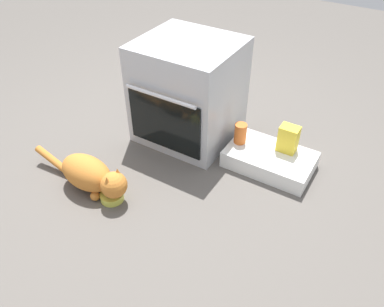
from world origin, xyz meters
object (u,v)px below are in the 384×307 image
(food_bowl, at_px, (112,196))
(cat, at_px, (91,175))
(pantry_cabinet, at_px, (270,159))
(oven, at_px, (188,92))
(snack_bag, at_px, (288,139))
(sauce_jar, at_px, (240,133))

(food_bowl, relative_size, cat, 0.18)
(pantry_cabinet, bearing_deg, oven, 176.43)
(snack_bag, bearing_deg, oven, -176.95)
(snack_bag, bearing_deg, food_bowl, -131.61)
(pantry_cabinet, bearing_deg, food_bowl, -131.45)
(food_bowl, distance_m, cat, 0.18)
(oven, distance_m, food_bowl, 0.88)
(oven, distance_m, pantry_cabinet, 0.71)
(food_bowl, relative_size, sauce_jar, 1.00)
(food_bowl, height_order, snack_bag, snack_bag)
(food_bowl, distance_m, snack_bag, 1.16)
(pantry_cabinet, xyz_separation_m, sauce_jar, (-0.22, -0.00, 0.13))
(pantry_cabinet, height_order, food_bowl, pantry_cabinet)
(food_bowl, xyz_separation_m, cat, (-0.15, 0.01, 0.09))
(pantry_cabinet, height_order, snack_bag, snack_bag)
(snack_bag, xyz_separation_m, sauce_jar, (-0.30, -0.08, -0.02))
(food_bowl, distance_m, sauce_jar, 0.92)
(snack_bag, bearing_deg, sauce_jar, -164.94)
(oven, relative_size, food_bowl, 5.00)
(oven, height_order, sauce_jar, oven)
(oven, relative_size, sauce_jar, 5.02)
(cat, relative_size, snack_bag, 4.24)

